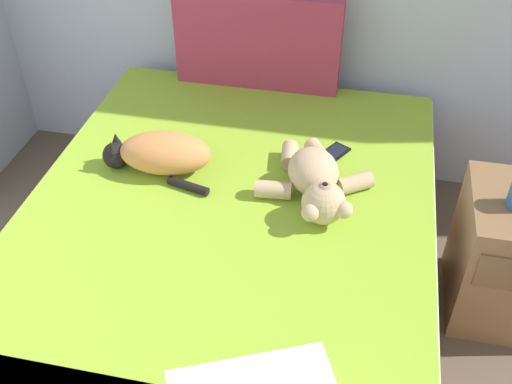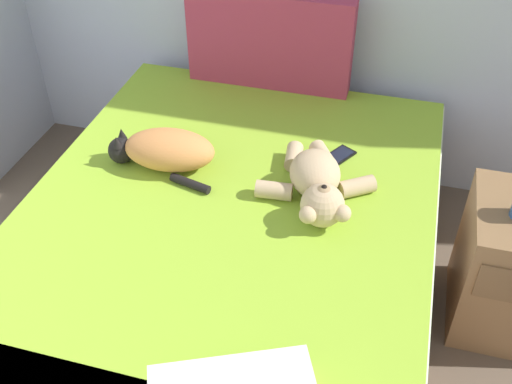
# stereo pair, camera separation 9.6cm
# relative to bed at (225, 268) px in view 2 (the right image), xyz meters

# --- Properties ---
(bed) EXTENTS (1.47, 1.97, 0.52)m
(bed) POSITION_rel_bed_xyz_m (0.00, 0.00, 0.00)
(bed) COLOR olive
(bed) RESTS_ON ground_plane
(patterned_cushion) EXTENTS (0.73, 0.10, 0.42)m
(patterned_cushion) POSITION_rel_bed_xyz_m (-0.07, 0.92, 0.47)
(patterned_cushion) COLOR #A5334C
(patterned_cushion) RESTS_ON bed
(cat) EXTENTS (0.43, 0.25, 0.15)m
(cat) POSITION_rel_bed_xyz_m (-0.29, 0.21, 0.33)
(cat) COLOR #D18447
(cat) RESTS_ON bed
(teddy_bear) EXTENTS (0.42, 0.50, 0.16)m
(teddy_bear) POSITION_rel_bed_xyz_m (0.29, 0.17, 0.33)
(teddy_bear) COLOR tan
(teddy_bear) RESTS_ON bed
(cell_phone) EXTENTS (0.14, 0.16, 0.01)m
(cell_phone) POSITION_rel_bed_xyz_m (0.32, 0.43, 0.27)
(cell_phone) COLOR black
(cell_phone) RESTS_ON bed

